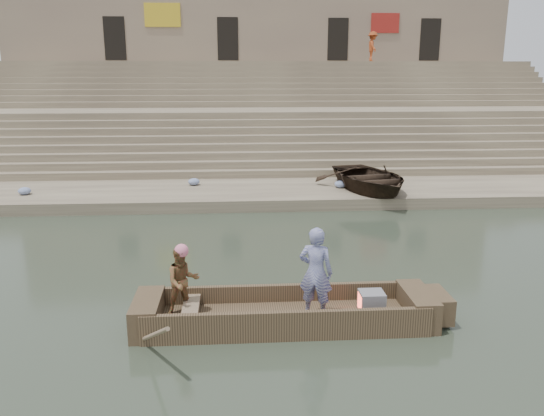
{
  "coord_description": "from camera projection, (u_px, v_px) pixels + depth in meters",
  "views": [
    {
      "loc": [
        -1.65,
        -11.81,
        4.68
      ],
      "look_at": [
        -0.77,
        1.08,
        1.4
      ],
      "focal_mm": 35.9,
      "sensor_mm": 36.0,
      "label": 1
    }
  ],
  "objects": [
    {
      "name": "rowing_man",
      "position": [
        183.0,
        281.0,
        10.1
      ],
      "size": [
        0.76,
        0.67,
        1.31
      ],
      "primitive_type": "imported",
      "rotation": [
        0.0,
        0.0,
        0.31
      ],
      "color": "#206227",
      "rests_on": "main_rowboat"
    },
    {
      "name": "pedestrian",
      "position": [
        373.0,
        47.0,
        33.35
      ],
      "size": [
        0.7,
        1.18,
        1.79
      ],
      "primitive_type": "imported",
      "rotation": [
        0.0,
        0.0,
        1.54
      ],
      "color": "#9B3D1A",
      "rests_on": "upper_landing"
    },
    {
      "name": "standing_man",
      "position": [
        316.0,
        272.0,
        9.97
      ],
      "size": [
        0.73,
        0.61,
        1.72
      ],
      "primitive_type": "imported",
      "rotation": [
        0.0,
        0.0,
        2.78
      ],
      "color": "navy",
      "rests_on": "main_rowboat"
    },
    {
      "name": "ground",
      "position": [
        308.0,
        277.0,
        12.68
      ],
      "size": [
        120.0,
        120.0,
        0.0
      ],
      "primitive_type": "plane",
      "color": "#2D382A",
      "rests_on": "ground"
    },
    {
      "name": "building_wall",
      "position": [
        258.0,
        56.0,
        36.93
      ],
      "size": [
        32.0,
        5.07,
        11.2
      ],
      "color": "gray",
      "rests_on": "ground"
    },
    {
      "name": "upper_landing",
      "position": [
        261.0,
        105.0,
        33.8
      ],
      "size": [
        32.0,
        3.0,
        5.2
      ],
      "primitive_type": "cube",
      "color": "gray",
      "rests_on": "ground"
    },
    {
      "name": "cloth_bundles",
      "position": [
        189.0,
        185.0,
        20.16
      ],
      "size": [
        11.84,
        1.69,
        0.26
      ],
      "color": "#3F5999",
      "rests_on": "lower_landing"
    },
    {
      "name": "main_rowboat",
      "position": [
        285.0,
        319.0,
        10.27
      ],
      "size": [
        5.0,
        1.3,
        0.22
      ],
      "primitive_type": "cube",
      "color": "brown",
      "rests_on": "ground"
    },
    {
      "name": "lower_landing",
      "position": [
        280.0,
        193.0,
        20.37
      ],
      "size": [
        32.0,
        4.0,
        0.4
      ],
      "primitive_type": "cube",
      "color": "gray",
      "rests_on": "ground"
    },
    {
      "name": "ghat_steps",
      "position": [
        266.0,
        126.0,
        28.87
      ],
      "size": [
        32.0,
        11.0,
        5.2
      ],
      "color": "gray",
      "rests_on": "ground"
    },
    {
      "name": "rowboat_trim",
      "position": [
        296.0,
        310.0,
        10.23
      ],
      "size": [
        6.04,
        2.63,
        1.98
      ],
      "color": "brown",
      "rests_on": "ground"
    },
    {
      "name": "television",
      "position": [
        371.0,
        302.0,
        10.3
      ],
      "size": [
        0.46,
        0.42,
        0.4
      ],
      "color": "slate",
      "rests_on": "main_rowboat"
    },
    {
      "name": "mid_landing",
      "position": [
        268.0,
        138.0,
        27.33
      ],
      "size": [
        32.0,
        3.0,
        2.8
      ],
      "primitive_type": "cube",
      "color": "gray",
      "rests_on": "ground"
    },
    {
      "name": "beached_rowboat",
      "position": [
        369.0,
        178.0,
        19.89
      ],
      "size": [
        3.99,
        4.98,
        0.92
      ],
      "primitive_type": "imported",
      "rotation": [
        0.0,
        0.0,
        0.2
      ],
      "color": "#2D2116",
      "rests_on": "lower_landing"
    }
  ]
}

